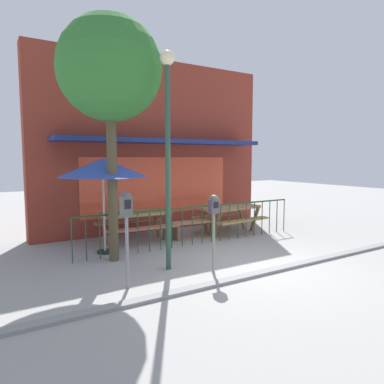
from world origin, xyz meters
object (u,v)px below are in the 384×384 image
object	(u,v)px
patio_umbrella	(103,168)
patio_bench	(195,225)
picnic_table_right	(230,212)
picnic_table_left	(135,218)
street_tree	(110,70)
parking_meter_near	(214,213)
parking_meter_far	(126,214)
street_lamp	(168,130)

from	to	relation	value
patio_umbrella	patio_bench	world-z (taller)	patio_umbrella
patio_bench	picnic_table_right	bearing A→B (deg)	3.09
picnic_table_left	patio_bench	bearing A→B (deg)	-18.47
patio_umbrella	street_tree	bearing A→B (deg)	-91.57
picnic_table_left	patio_umbrella	distance (m)	1.81
picnic_table_right	parking_meter_near	bearing A→B (deg)	-132.76
parking_meter_far	street_tree	xyz separation A→B (m)	(0.34, 1.68, 2.68)
parking_meter_far	street_tree	bearing A→B (deg)	78.42
parking_meter_far	street_tree	distance (m)	3.18
parking_meter_far	picnic_table_right	bearing A→B (deg)	31.89
parking_meter_near	parking_meter_far	size ratio (longest dim) A/B	0.91
patio_bench	street_tree	size ratio (longest dim) A/B	0.28
picnic_table_left	parking_meter_far	bearing A→B (deg)	-114.59
picnic_table_left	street_tree	size ratio (longest dim) A/B	0.37
picnic_table_left	street_tree	xyz separation A→B (m)	(-1.04, -1.35, 3.33)
patio_umbrella	parking_meter_near	bearing A→B (deg)	-61.29
patio_bench	street_lamp	bearing A→B (deg)	-133.25
picnic_table_left	street_lamp	size ratio (longest dim) A/B	0.44
picnic_table_left	patio_umbrella	bearing A→B (deg)	-146.92
picnic_table_right	street_lamp	bearing A→B (deg)	-146.63
picnic_table_right	parking_meter_near	size ratio (longest dim) A/B	1.29
picnic_table_left	picnic_table_right	size ratio (longest dim) A/B	0.97
parking_meter_near	patio_bench	bearing A→B (deg)	64.84
picnic_table_left	parking_meter_far	world-z (taller)	parking_meter_far
picnic_table_right	street_tree	xyz separation A→B (m)	(-3.81, -0.90, 3.33)
street_tree	parking_meter_far	bearing A→B (deg)	-101.58
parking_meter_far	street_lamp	bearing A→B (deg)	27.24
picnic_table_right	patio_bench	size ratio (longest dim) A/B	1.34
patio_umbrella	parking_meter_far	bearing A→B (deg)	-98.73
picnic_table_right	parking_meter_near	distance (m)	3.66
street_tree	patio_umbrella	bearing A→B (deg)	88.43
parking_meter_far	street_lamp	size ratio (longest dim) A/B	0.39
street_lamp	street_tree	bearing A→B (deg)	122.12
parking_meter_near	picnic_table_left	bearing A→B (deg)	95.73
parking_meter_far	patio_umbrella	bearing A→B (deg)	81.27
patio_umbrella	street_lamp	distance (m)	2.08
patio_umbrella	parking_meter_near	world-z (taller)	patio_umbrella
picnic_table_right	street_tree	world-z (taller)	street_tree
patio_umbrella	parking_meter_far	world-z (taller)	patio_umbrella
patio_bench	parking_meter_far	xyz separation A→B (m)	(-2.91, -2.52, 0.91)
patio_bench	parking_meter_near	xyz separation A→B (m)	(-1.22, -2.59, 0.80)
street_lamp	picnic_table_left	bearing A→B (deg)	82.47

